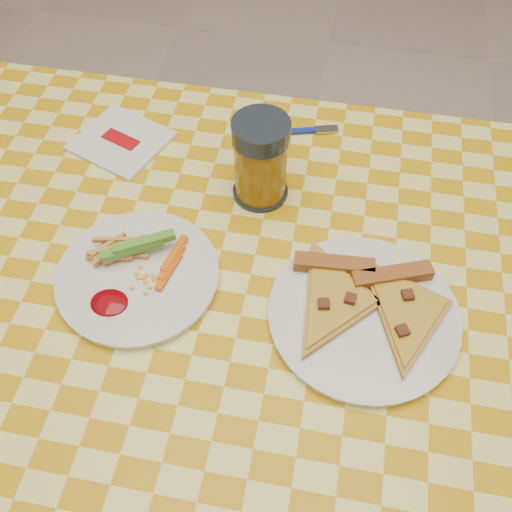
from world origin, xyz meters
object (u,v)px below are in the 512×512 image
object	(u,v)px
plate_right	(363,316)
drink_glass	(261,161)
table	(247,320)
plate_left	(138,277)

from	to	relation	value
plate_right	drink_glass	distance (m)	0.28
plate_right	drink_glass	size ratio (longest dim) A/B	1.78
table	plate_right	bearing A→B (deg)	-2.89
plate_left	drink_glass	size ratio (longest dim) A/B	1.59
plate_right	drink_glass	world-z (taller)	drink_glass
table	plate_left	world-z (taller)	plate_left
drink_glass	table	bearing A→B (deg)	-85.60
table	plate_right	distance (m)	0.18
table	drink_glass	distance (m)	0.24
plate_left	plate_right	size ratio (longest dim) A/B	0.89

